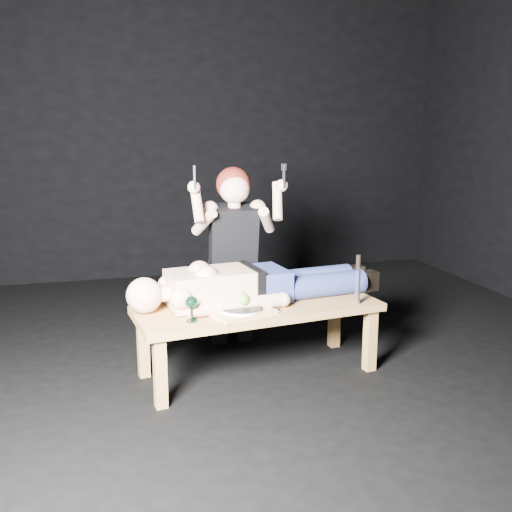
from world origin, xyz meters
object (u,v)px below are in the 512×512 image
serving_tray (241,312)px  carving_knife (358,280)px  goblet (192,309)px  kneeling_woman (232,254)px  lying_man (259,279)px  table (258,339)px

serving_tray → carving_knife: size_ratio=1.16×
goblet → carving_knife: (1.05, 0.07, 0.08)m
kneeling_woman → carving_knife: bearing=-44.6°
lying_man → goblet: (-0.48, -0.31, -0.06)m
carving_knife → serving_tray: bearing=173.4°
kneeling_woman → serving_tray: bearing=-95.3°
lying_man → serving_tray: 0.33m
lying_man → carving_knife: 0.62m
kneeling_woman → goblet: 0.89m
kneeling_woman → carving_knife: 0.95m
kneeling_woman → carving_knife: kneeling_woman is taller
kneeling_woman → table: bearing=-83.0°
lying_man → carving_knife: bearing=-30.3°
kneeling_woman → serving_tray: kneeling_woman is taller
table → serving_tray: 0.31m
serving_tray → goblet: bearing=-168.7°
serving_tray → goblet: size_ratio=2.43×
table → serving_tray: (-0.15, -0.15, 0.24)m
lying_man → kneeling_woman: size_ratio=1.19×
kneeling_woman → serving_tray: (-0.11, -0.72, -0.19)m
lying_man → serving_tray: (-0.18, -0.25, -0.12)m
lying_man → goblet: lying_man is taller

